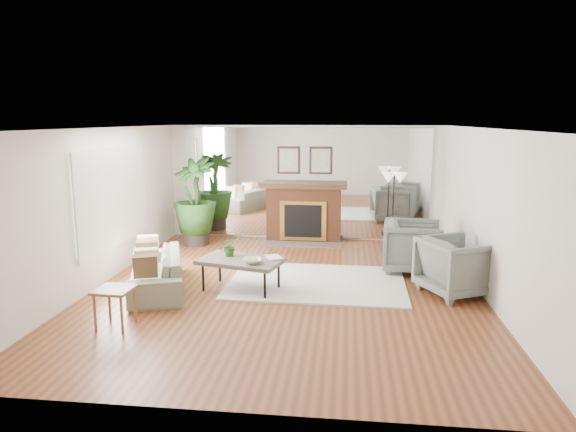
# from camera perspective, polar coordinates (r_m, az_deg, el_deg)

# --- Properties ---
(ground) EXTENTS (7.00, 7.00, 0.00)m
(ground) POSITION_cam_1_polar(r_m,az_deg,el_deg) (8.17, -0.20, -8.07)
(ground) COLOR brown
(ground) RESTS_ON ground
(wall_left) EXTENTS (0.02, 7.00, 2.50)m
(wall_left) POSITION_cam_1_polar(r_m,az_deg,el_deg) (8.73, -20.10, 0.95)
(wall_left) COLOR white
(wall_left) RESTS_ON ground
(wall_right) EXTENTS (0.02, 7.00, 2.50)m
(wall_right) POSITION_cam_1_polar(r_m,az_deg,el_deg) (8.08, 21.36, 0.12)
(wall_right) COLOR white
(wall_right) RESTS_ON ground
(wall_back) EXTENTS (6.00, 0.02, 2.50)m
(wall_back) POSITION_cam_1_polar(r_m,az_deg,el_deg) (11.30, 1.89, 3.69)
(wall_back) COLOR white
(wall_back) RESTS_ON ground
(mirror_panel) EXTENTS (5.40, 0.04, 2.40)m
(mirror_panel) POSITION_cam_1_polar(r_m,az_deg,el_deg) (11.28, 1.88, 3.68)
(mirror_panel) COLOR silver
(mirror_panel) RESTS_ON wall_back
(window_panel) EXTENTS (0.04, 2.40, 1.50)m
(window_panel) POSITION_cam_1_polar(r_m,az_deg,el_deg) (9.05, -18.85, 2.00)
(window_panel) COLOR #B2E09E
(window_panel) RESTS_ON wall_left
(fireplace) EXTENTS (1.85, 0.83, 2.05)m
(fireplace) POSITION_cam_1_polar(r_m,az_deg,el_deg) (11.16, 1.77, 0.54)
(fireplace) COLOR brown
(fireplace) RESTS_ON ground
(area_rug) EXTENTS (2.87, 2.07, 0.03)m
(area_rug) POSITION_cam_1_polar(r_m,az_deg,el_deg) (8.43, 3.21, -7.38)
(area_rug) COLOR white
(area_rug) RESTS_ON ground
(coffee_table) EXTENTS (1.41, 1.04, 0.50)m
(coffee_table) POSITION_cam_1_polar(r_m,az_deg,el_deg) (8.00, -5.26, -5.08)
(coffee_table) COLOR #675D51
(coffee_table) RESTS_ON ground
(sofa) EXTENTS (1.40, 2.13, 0.58)m
(sofa) POSITION_cam_1_polar(r_m,az_deg,el_deg) (8.35, -14.49, -5.94)
(sofa) COLOR gray
(sofa) RESTS_ON ground
(armchair_back) EXTENTS (1.07, 1.05, 0.90)m
(armchair_back) POSITION_cam_1_polar(r_m,az_deg,el_deg) (9.20, 13.66, -3.32)
(armchair_back) COLOR slate
(armchair_back) RESTS_ON ground
(armchair_front) EXTENTS (1.29, 1.28, 0.88)m
(armchair_front) POSITION_cam_1_polar(r_m,az_deg,el_deg) (8.21, 18.25, -5.32)
(armchair_front) COLOR slate
(armchair_front) RESTS_ON ground
(side_table) EXTENTS (0.48, 0.48, 0.52)m
(side_table) POSITION_cam_1_polar(r_m,az_deg,el_deg) (6.97, -18.72, -8.28)
(side_table) COLOR olive
(side_table) RESTS_ON ground
(potted_ficus) EXTENTS (1.15, 1.15, 1.85)m
(potted_ficus) POSITION_cam_1_polar(r_m,az_deg,el_deg) (10.93, -10.31, 1.91)
(potted_ficus) COLOR black
(potted_ficus) RESTS_ON ground
(floor_lamp) EXTENTS (0.51, 0.28, 1.57)m
(floor_lamp) POSITION_cam_1_polar(r_m,az_deg,el_deg) (10.63, 11.69, 3.52)
(floor_lamp) COLOR black
(floor_lamp) RESTS_ON ground
(tabletop_plant) EXTENTS (0.33, 0.30, 0.32)m
(tabletop_plant) POSITION_cam_1_polar(r_m,az_deg,el_deg) (8.17, -6.47, -3.31)
(tabletop_plant) COLOR #2F6023
(tabletop_plant) RESTS_ON coffee_table
(fruit_bowl) EXTENTS (0.31, 0.31, 0.07)m
(fruit_bowl) POSITION_cam_1_polar(r_m,az_deg,el_deg) (7.74, -3.99, -5.00)
(fruit_bowl) COLOR olive
(fruit_bowl) RESTS_ON coffee_table
(book) EXTENTS (0.33, 0.37, 0.02)m
(book) POSITION_cam_1_polar(r_m,az_deg,el_deg) (7.97, -2.35, -4.69)
(book) COLOR olive
(book) RESTS_ON coffee_table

